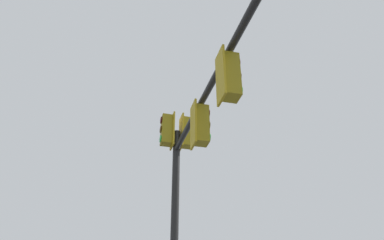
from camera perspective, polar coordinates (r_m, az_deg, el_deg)
The scene contains 1 object.
signal_mast_assembly at distance 8.72m, azimuth -0.57°, elevation -5.73°, with size 3.08×5.96×6.83m.
Camera 1 is at (-6.07, -7.09, 1.29)m, focal length 34.54 mm.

